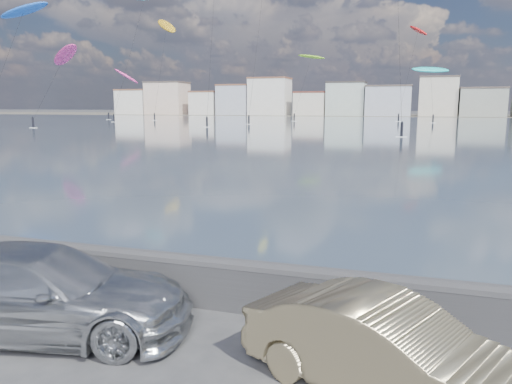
# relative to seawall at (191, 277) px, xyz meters

# --- Properties ---
(ground) EXTENTS (700.00, 700.00, 0.00)m
(ground) POSITION_rel_seawall_xyz_m (0.00, -2.70, -0.58)
(ground) COLOR #333335
(ground) RESTS_ON ground
(bay_water) EXTENTS (500.00, 177.00, 0.00)m
(bay_water) POSITION_rel_seawall_xyz_m (0.00, 88.80, -0.58)
(bay_water) COLOR #3C4A5F
(bay_water) RESTS_ON ground
(far_shore_strip) EXTENTS (500.00, 60.00, 0.00)m
(far_shore_strip) POSITION_rel_seawall_xyz_m (0.00, 197.30, -0.57)
(far_shore_strip) COLOR #4C473D
(far_shore_strip) RESTS_ON ground
(seawall) EXTENTS (400.00, 0.36, 1.08)m
(seawall) POSITION_rel_seawall_xyz_m (0.00, 0.00, 0.00)
(seawall) COLOR #28282B
(seawall) RESTS_ON ground
(far_buildings) EXTENTS (240.79, 13.26, 14.60)m
(far_buildings) POSITION_rel_seawall_xyz_m (1.31, 183.30, 5.44)
(far_buildings) COLOR white
(far_buildings) RESTS_ON ground
(car_silver) EXTENTS (5.76, 3.33, 1.57)m
(car_silver) POSITION_rel_seawall_xyz_m (-1.98, -2.01, 0.20)
(car_silver) COLOR #B8BCC0
(car_silver) RESTS_ON ground
(car_champagne) EXTENTS (4.48, 3.10, 1.40)m
(car_champagne) POSITION_rel_seawall_xyz_m (4.04, -2.20, 0.12)
(car_champagne) COLOR tan
(car_champagne) RESTS_ON ground
(kitesurfer_0) EXTENTS (7.76, 12.11, 17.56)m
(kitesurfer_0) POSITION_rel_seawall_xyz_m (-23.12, 123.99, 15.57)
(kitesurfer_0) COLOR #8CD826
(kitesurfer_0) RESTS_ON ground
(kitesurfer_4) EXTENTS (7.32, 12.93, 24.96)m
(kitesurfer_4) POSITION_rel_seawall_xyz_m (3.37, 127.32, 21.62)
(kitesurfer_4) COLOR red
(kitesurfer_4) RESTS_ON ground
(kitesurfer_5) EXTENTS (7.70, 14.19, 14.98)m
(kitesurfer_5) POSITION_rel_seawall_xyz_m (-78.60, 123.51, 11.69)
(kitesurfer_5) COLOR #E5338C
(kitesurfer_5) RESTS_ON ground
(kitesurfer_10) EXTENTS (9.10, 12.30, 28.21)m
(kitesurfer_10) POSITION_rel_seawall_xyz_m (-61.77, 117.72, 24.28)
(kitesurfer_10) COLOR #BF8C19
(kitesurfer_10) RESTS_ON ground
(kitesurfer_11) EXTENTS (10.20, 15.53, 16.10)m
(kitesurfer_11) POSITION_rel_seawall_xyz_m (-62.00, 75.48, 12.99)
(kitesurfer_11) COLOR #E5338C
(kitesurfer_11) RESTS_ON ground
(kitesurfer_13) EXTENTS (8.93, 8.15, 20.43)m
(kitesurfer_13) POSITION_rel_seawall_xyz_m (-55.94, 58.45, 17.95)
(kitesurfer_13) COLOR blue
(kitesurfer_13) RESTS_ON ground
(kitesurfer_14) EXTENTS (10.56, 17.51, 13.64)m
(kitesurfer_14) POSITION_rel_seawall_xyz_m (6.85, 124.24, 11.91)
(kitesurfer_14) COLOR #19BFBF
(kitesurfer_14) RESTS_ON ground
(kitesurfer_17) EXTENTS (7.97, 14.22, 31.45)m
(kitesurfer_17) POSITION_rel_seawall_xyz_m (-62.13, 107.10, 29.36)
(kitesurfer_17) COLOR #19BFBF
(kitesurfer_17) RESTS_ON ground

